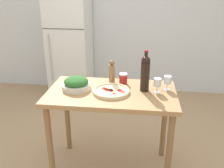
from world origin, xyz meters
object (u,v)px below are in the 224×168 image
homemade_pizza (111,91)px  salt_canister (123,79)px  wine_glass_near (157,83)px  pepper_mill (112,72)px  wine_glass_far (168,80)px  salad_bowl (76,84)px  refrigerator (70,48)px  wine_bottle (145,73)px

homemade_pizza → salt_canister: salt_canister is taller
wine_glass_near → homemade_pizza: 0.43m
pepper_mill → salt_canister: bearing=2.0°
wine_glass_far → salad_bowl: 0.86m
refrigerator → pepper_mill: refrigerator is taller
refrigerator → homemade_pizza: bearing=-63.7°
salad_bowl → salt_canister: (0.43, 0.19, -0.00)m
homemade_pizza → salt_canister: bearing=68.6°
wine_glass_far → refrigerator: bearing=129.8°
wine_glass_far → homemade_pizza: size_ratio=0.40×
salad_bowl → homemade_pizza: size_ratio=0.78×
salt_canister → pepper_mill: bearing=-178.0°
salad_bowl → homemade_pizza: salad_bowl is taller
wine_glass_far → homemade_pizza: (-0.52, -0.13, -0.08)m
wine_glass_near → salad_bowl: 0.76m
wine_bottle → salt_canister: (-0.21, 0.15, -0.13)m
wine_bottle → refrigerator: bearing=124.7°
refrigerator → wine_glass_near: size_ratio=12.08×
wine_bottle → wine_glass_near: (0.11, -0.03, -0.09)m
refrigerator → wine_bottle: refrigerator is taller
pepper_mill → salt_canister: (0.11, 0.00, -0.06)m
refrigerator → wine_glass_near: bearing=-53.3°
wine_bottle → wine_glass_far: size_ratio=2.81×
wine_bottle → homemade_pizza: size_ratio=1.11×
wine_glass_far → homemade_pizza: 0.54m
refrigerator → salt_canister: (1.00, -1.60, 0.11)m
wine_bottle → pepper_mill: bearing=155.6°
refrigerator → wine_bottle: 2.14m
pepper_mill → wine_glass_far: bearing=-11.0°
wine_glass_near → salt_canister: bearing=150.8°
wine_bottle → wine_glass_near: wine_bottle is taller
wine_glass_far → salad_bowl: bearing=-174.4°
refrigerator → pepper_mill: bearing=-61.1°
wine_bottle → pepper_mill: 0.36m
refrigerator → homemade_pizza: refrigerator is taller
homemade_pizza → salad_bowl: bearing=172.6°
refrigerator → salad_bowl: refrigerator is taller
wine_glass_near → pepper_mill: pepper_mill is taller
wine_glass_far → pepper_mill: size_ratio=0.58×
salt_canister → refrigerator: bearing=122.0°
pepper_mill → homemade_pizza: 0.25m
homemade_pizza → pepper_mill: bearing=95.4°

